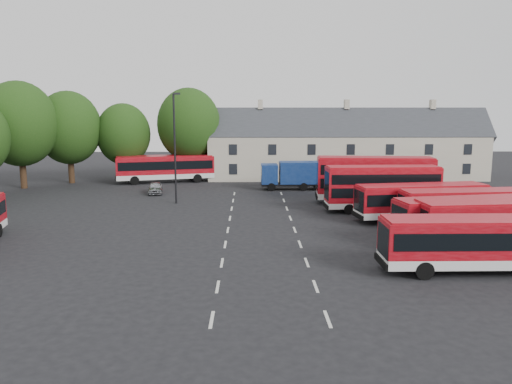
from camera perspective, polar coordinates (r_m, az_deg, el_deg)
ground at (r=35.44m, az=-3.38°, el=-5.14°), size 140.00×140.00×0.00m
lane_markings at (r=37.35m, az=0.61°, el=-4.34°), size 5.15×33.80×0.01m
treeline at (r=58.14m, az=-23.53°, el=6.51°), size 29.92×32.59×12.01m
terrace_houses at (r=65.62m, az=10.17°, el=4.94°), size 35.70×7.13×10.06m
bus_row_a at (r=30.10m, az=24.42°, el=-5.01°), size 10.93×2.60×3.09m
bus_row_b at (r=35.46m, az=26.71°, el=-2.91°), size 11.69×3.67×3.25m
bus_row_c at (r=36.19m, az=23.92°, el=-2.58°), size 11.34×4.27×3.13m
bus_row_d at (r=40.76m, az=23.26°, el=-1.41°), size 10.60×3.25×2.95m
bus_row_e at (r=42.08m, az=18.37°, el=-0.77°), size 10.77×3.94×2.98m
bus_dd_south at (r=44.88m, az=14.24°, el=0.69°), size 9.91×2.68×4.03m
bus_dd_north at (r=48.60m, az=13.43°, el=1.67°), size 11.00×3.32×4.44m
bus_north at (r=61.89m, az=-10.31°, el=2.92°), size 11.96×5.39×3.30m
box_truck at (r=55.69m, az=4.39°, el=2.07°), size 7.16×2.40×3.11m
silver_car at (r=54.09m, az=-11.44°, el=0.48°), size 2.02×3.84×1.25m
lamppost at (r=47.55m, az=-9.24°, el=5.30°), size 0.72×0.45×10.40m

